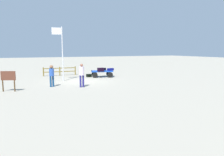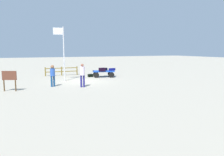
{
  "view_description": "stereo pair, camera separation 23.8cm",
  "coord_description": "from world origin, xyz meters",
  "px_view_note": "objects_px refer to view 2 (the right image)",
  "views": [
    {
      "loc": [
        5.2,
        18.04,
        2.79
      ],
      "look_at": [
        -0.2,
        6.0,
        1.01
      ],
      "focal_mm": 34.18,
      "sensor_mm": 36.0,
      "label": 1
    },
    {
      "loc": [
        4.99,
        18.13,
        2.79
      ],
      "look_at": [
        -0.2,
        6.0,
        1.01
      ],
      "focal_mm": 34.18,
      "sensor_mm": 36.0,
      "label": 2
    }
  ],
  "objects_px": {
    "suitcase_maroon": "(102,70)",
    "suitcase_grey": "(112,69)",
    "suitcase_dark": "(105,69)",
    "flagpole": "(63,49)",
    "suitcase_navy": "(90,75)",
    "worker_trailing": "(82,73)",
    "signboard": "(9,78)",
    "luggage_cart": "(103,72)",
    "worker_lead": "(53,74)"
  },
  "relations": [
    {
      "from": "suitcase_maroon",
      "to": "suitcase_navy",
      "type": "height_order",
      "value": "suitcase_maroon"
    },
    {
      "from": "flagpole",
      "to": "signboard",
      "type": "bearing_deg",
      "value": 38.3
    },
    {
      "from": "worker_lead",
      "to": "worker_trailing",
      "type": "relative_size",
      "value": 0.93
    },
    {
      "from": "suitcase_maroon",
      "to": "suitcase_grey",
      "type": "height_order",
      "value": "suitcase_maroon"
    },
    {
      "from": "suitcase_maroon",
      "to": "suitcase_navy",
      "type": "distance_m",
      "value": 1.54
    },
    {
      "from": "luggage_cart",
      "to": "suitcase_navy",
      "type": "xyz_separation_m",
      "value": [
        1.19,
        -0.58,
        -0.33
      ]
    },
    {
      "from": "worker_lead",
      "to": "worker_trailing",
      "type": "distance_m",
      "value": 2.27
    },
    {
      "from": "suitcase_dark",
      "to": "suitcase_grey",
      "type": "distance_m",
      "value": 0.8
    },
    {
      "from": "suitcase_navy",
      "to": "flagpole",
      "type": "bearing_deg",
      "value": 29.68
    },
    {
      "from": "flagpole",
      "to": "suitcase_maroon",
      "type": "bearing_deg",
      "value": -170.45
    },
    {
      "from": "suitcase_maroon",
      "to": "worker_lead",
      "type": "distance_m",
      "value": 6.15
    },
    {
      "from": "worker_trailing",
      "to": "suitcase_maroon",
      "type": "bearing_deg",
      "value": -126.16
    },
    {
      "from": "luggage_cart",
      "to": "suitcase_dark",
      "type": "xyz_separation_m",
      "value": [
        -0.3,
        -0.38,
        0.29
      ]
    },
    {
      "from": "suitcase_dark",
      "to": "signboard",
      "type": "distance_m",
      "value": 9.96
    },
    {
      "from": "worker_lead",
      "to": "signboard",
      "type": "xyz_separation_m",
      "value": [
        2.9,
        0.66,
        -0.06
      ]
    },
    {
      "from": "suitcase_dark",
      "to": "signboard",
      "type": "bearing_deg",
      "value": 29.0
    },
    {
      "from": "worker_trailing",
      "to": "luggage_cart",
      "type": "bearing_deg",
      "value": -125.78
    },
    {
      "from": "suitcase_dark",
      "to": "flagpole",
      "type": "relative_size",
      "value": 0.12
    },
    {
      "from": "suitcase_maroon",
      "to": "suitcase_grey",
      "type": "bearing_deg",
      "value": -165.15
    },
    {
      "from": "flagpole",
      "to": "signboard",
      "type": "height_order",
      "value": "flagpole"
    },
    {
      "from": "signboard",
      "to": "luggage_cart",
      "type": "bearing_deg",
      "value": -152.11
    },
    {
      "from": "suitcase_dark",
      "to": "worker_trailing",
      "type": "distance_m",
      "value": 6.48
    },
    {
      "from": "suitcase_maroon",
      "to": "luggage_cart",
      "type": "bearing_deg",
      "value": -122.29
    },
    {
      "from": "suitcase_maroon",
      "to": "suitcase_grey",
      "type": "xyz_separation_m",
      "value": [
        -1.19,
        -0.32,
        -0.05
      ]
    },
    {
      "from": "suitcase_dark",
      "to": "suitcase_navy",
      "type": "distance_m",
      "value": 1.62
    },
    {
      "from": "suitcase_dark",
      "to": "flagpole",
      "type": "bearing_deg",
      "value": 18.7
    },
    {
      "from": "flagpole",
      "to": "signboard",
      "type": "distance_m",
      "value": 5.64
    },
    {
      "from": "luggage_cart",
      "to": "flagpole",
      "type": "distance_m",
      "value": 4.98
    },
    {
      "from": "luggage_cart",
      "to": "suitcase_grey",
      "type": "bearing_deg",
      "value": 168.23
    },
    {
      "from": "suitcase_navy",
      "to": "worker_trailing",
      "type": "distance_m",
      "value": 5.98
    },
    {
      "from": "suitcase_grey",
      "to": "worker_lead",
      "type": "height_order",
      "value": "worker_lead"
    },
    {
      "from": "worker_lead",
      "to": "flagpole",
      "type": "xyz_separation_m",
      "value": [
        -1.27,
        -2.63,
        1.85
      ]
    },
    {
      "from": "flagpole",
      "to": "suitcase_grey",
      "type": "bearing_deg",
      "value": -169.2
    },
    {
      "from": "suitcase_grey",
      "to": "signboard",
      "type": "height_order",
      "value": "signboard"
    },
    {
      "from": "suitcase_maroon",
      "to": "flagpole",
      "type": "xyz_separation_m",
      "value": [
        3.93,
        0.66,
        2.01
      ]
    },
    {
      "from": "suitcase_dark",
      "to": "worker_lead",
      "type": "bearing_deg",
      "value": 35.66
    },
    {
      "from": "worker_trailing",
      "to": "suitcase_dark",
      "type": "bearing_deg",
      "value": -125.98
    },
    {
      "from": "worker_trailing",
      "to": "flagpole",
      "type": "xyz_separation_m",
      "value": [
        0.74,
        -3.7,
        1.78
      ]
    },
    {
      "from": "suitcase_grey",
      "to": "signboard",
      "type": "xyz_separation_m",
      "value": [
        9.28,
        4.27,
        0.15
      ]
    },
    {
      "from": "suitcase_maroon",
      "to": "signboard",
      "type": "height_order",
      "value": "signboard"
    },
    {
      "from": "suitcase_grey",
      "to": "worker_lead",
      "type": "xyz_separation_m",
      "value": [
        6.38,
        3.61,
        0.21
      ]
    },
    {
      "from": "suitcase_dark",
      "to": "suitcase_maroon",
      "type": "distance_m",
      "value": 1.07
    },
    {
      "from": "suitcase_maroon",
      "to": "suitcase_navy",
      "type": "relative_size",
      "value": 1.26
    },
    {
      "from": "suitcase_dark",
      "to": "flagpole",
      "type": "xyz_separation_m",
      "value": [
        4.54,
        1.54,
        2.06
      ]
    },
    {
      "from": "suitcase_dark",
      "to": "flagpole",
      "type": "height_order",
      "value": "flagpole"
    },
    {
      "from": "suitcase_dark",
      "to": "worker_trailing",
      "type": "relative_size",
      "value": 0.33
    },
    {
      "from": "suitcase_navy",
      "to": "worker_trailing",
      "type": "height_order",
      "value": "worker_trailing"
    },
    {
      "from": "luggage_cart",
      "to": "suitcase_maroon",
      "type": "xyz_separation_m",
      "value": [
        0.32,
        0.5,
        0.34
      ]
    },
    {
      "from": "suitcase_maroon",
      "to": "worker_trailing",
      "type": "distance_m",
      "value": 5.41
    },
    {
      "from": "luggage_cart",
      "to": "worker_lead",
      "type": "height_order",
      "value": "worker_lead"
    }
  ]
}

